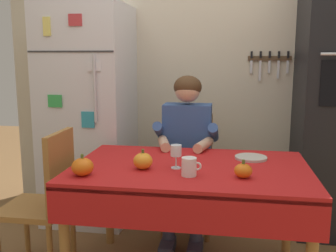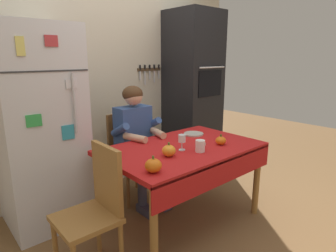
{
  "view_description": "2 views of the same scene",
  "coord_description": "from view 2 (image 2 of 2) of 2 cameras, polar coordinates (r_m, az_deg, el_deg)",
  "views": [
    {
      "loc": [
        0.22,
        -2.13,
        1.38
      ],
      "look_at": [
        -0.15,
        0.18,
        0.96
      ],
      "focal_mm": 41.37,
      "sensor_mm": 36.0,
      "label": 1
    },
    {
      "loc": [
        -1.71,
        -1.67,
        1.53
      ],
      "look_at": [
        -0.08,
        0.2,
        0.92
      ],
      "focal_mm": 30.5,
      "sensor_mm": 36.0,
      "label": 2
    }
  ],
  "objects": [
    {
      "name": "ground_plane",
      "position": [
        2.84,
        4.16,
        -18.96
      ],
      "size": [
        10.0,
        10.0,
        0.0
      ],
      "primitive_type": "plane",
      "color": "brown",
      "rests_on": "ground"
    },
    {
      "name": "back_wall_assembly",
      "position": [
        3.5,
        -10.94,
        9.71
      ],
      "size": [
        3.7,
        0.13,
        2.6
      ],
      "color": "beige",
      "rests_on": "ground"
    },
    {
      "name": "refrigerator",
      "position": [
        2.81,
        -24.25,
        -0.47
      ],
      "size": [
        0.68,
        0.71,
        1.8
      ],
      "color": "silver",
      "rests_on": "ground"
    },
    {
      "name": "wall_oven",
      "position": [
        3.87,
        4.92,
        6.55
      ],
      "size": [
        0.6,
        0.64,
        2.1
      ],
      "color": "black",
      "rests_on": "ground"
    },
    {
      "name": "dining_table",
      "position": [
        2.59,
        3.2,
        -5.97
      ],
      "size": [
        1.4,
        0.9,
        0.74
      ],
      "color": "#9E6B33",
      "rests_on": "ground"
    },
    {
      "name": "chair_behind_person",
      "position": [
        3.18,
        -8.07,
        -5.11
      ],
      "size": [
        0.4,
        0.4,
        0.93
      ],
      "color": "brown",
      "rests_on": "ground"
    },
    {
      "name": "seated_person",
      "position": [
        2.96,
        -6.21,
        -1.88
      ],
      "size": [
        0.47,
        0.55,
        1.25
      ],
      "color": "#38384C",
      "rests_on": "ground"
    },
    {
      "name": "chair_left_side",
      "position": [
        2.14,
        -14.26,
        -15.07
      ],
      "size": [
        0.4,
        0.4,
        0.93
      ],
      "color": "#9E6B33",
      "rests_on": "ground"
    },
    {
      "name": "coffee_mug",
      "position": [
        2.44,
        6.47,
        -3.97
      ],
      "size": [
        0.11,
        0.08,
        0.1
      ],
      "color": "white",
      "rests_on": "dining_table"
    },
    {
      "name": "wine_glass",
      "position": [
        2.45,
        2.8,
        -2.66
      ],
      "size": [
        0.06,
        0.06,
        0.14
      ],
      "color": "white",
      "rests_on": "dining_table"
    },
    {
      "name": "pumpkin_large",
      "position": [
        2.66,
        10.49,
        -2.88
      ],
      "size": [
        0.1,
        0.1,
        0.1
      ],
      "color": "orange",
      "rests_on": "dining_table"
    },
    {
      "name": "pumpkin_medium",
      "position": [
        2.01,
        -2.96,
        -7.89
      ],
      "size": [
        0.12,
        0.12,
        0.12
      ],
      "color": "orange",
      "rests_on": "dining_table"
    },
    {
      "name": "pumpkin_small",
      "position": [
        2.32,
        0.17,
        -4.95
      ],
      "size": [
        0.11,
        0.11,
        0.12
      ],
      "color": "orange",
      "rests_on": "dining_table"
    },
    {
      "name": "serving_tray",
      "position": [
        2.97,
        5.13,
        -1.58
      ],
      "size": [
        0.2,
        0.2,
        0.02
      ],
      "primitive_type": "cylinder",
      "color": "#B7B2A8",
      "rests_on": "dining_table"
    }
  ]
}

